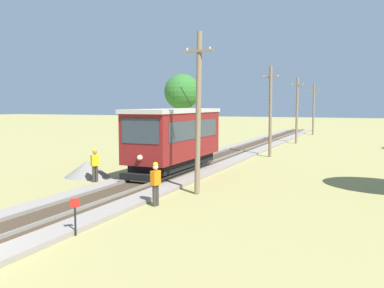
{
  "coord_description": "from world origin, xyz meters",
  "views": [
    {
      "loc": [
        10.47,
        -6.68,
        4.07
      ],
      "look_at": [
        -0.36,
        18.6,
        1.48
      ],
      "focal_mm": 39.28,
      "sensor_mm": 36.0,
      "label": 1
    }
  ],
  "objects": [
    {
      "name": "red_tram",
      "position": [
        0.0,
        15.24,
        2.19
      ],
      "size": [
        2.6,
        8.54,
        4.79
      ],
      "color": "maroon",
      "rests_on": "rail_right"
    },
    {
      "name": "utility_pole_near_tram",
      "position": [
        3.25,
        10.89,
        3.76
      ],
      "size": [
        1.4,
        0.55,
        7.34
      ],
      "color": "#7A664C",
      "rests_on": "ground"
    },
    {
      "name": "utility_pole_mid",
      "position": [
        3.25,
        25.54,
        3.59
      ],
      "size": [
        1.4,
        0.42,
        7.0
      ],
      "color": "#7A664C",
      "rests_on": "ground"
    },
    {
      "name": "utility_pole_far",
      "position": [
        3.25,
        38.06,
        3.56
      ],
      "size": [
        1.4,
        0.45,
        6.93
      ],
      "color": "#7A664C",
      "rests_on": "ground"
    },
    {
      "name": "utility_pole_distant",
      "position": [
        3.25,
        51.61,
        3.45
      ],
      "size": [
        1.4,
        0.35,
        6.72
      ],
      "color": "#7A664C",
      "rests_on": "ground"
    },
    {
      "name": "trackside_signal_marker",
      "position": [
        2.13,
        3.58,
        0.67
      ],
      "size": [
        0.21,
        0.21,
        1.18
      ],
      "color": "black",
      "rests_on": "ground"
    },
    {
      "name": "gravel_pile",
      "position": [
        -4.24,
        12.55,
        0.44
      ],
      "size": [
        2.51,
        2.51,
        0.88
      ],
      "primitive_type": "cone",
      "color": "gray",
      "rests_on": "ground"
    },
    {
      "name": "track_worker",
      "position": [
        2.61,
        7.97,
        0.98
      ],
      "size": [
        0.33,
        0.43,
        1.78
      ],
      "rotation": [
        0.0,
        0.0,
        2.88
      ],
      "color": "#38332D",
      "rests_on": "ground"
    },
    {
      "name": "second_worker",
      "position": [
        -2.8,
        11.35,
        0.98
      ],
      "size": [
        0.4,
        0.45,
        1.78
      ],
      "rotation": [
        0.0,
        0.0,
        -0.54
      ],
      "color": "#38332D",
      "rests_on": "ground"
    },
    {
      "name": "tree_right_far",
      "position": [
        -12.45,
        43.52,
        5.72
      ],
      "size": [
        4.65,
        4.65,
        8.06
      ],
      "color": "#4C3823",
      "rests_on": "ground"
    }
  ]
}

